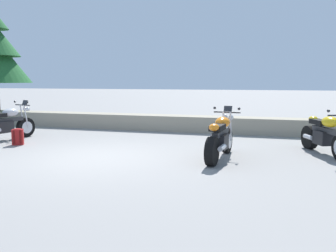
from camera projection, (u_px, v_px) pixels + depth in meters
The scene contains 6 objects.
ground_plane at pixel (94, 157), 8.20m from camera, with size 120.00×120.00×0.00m, color gray.
stone_wall at pixel (156, 122), 12.74m from camera, with size 36.00×0.80×0.55m, color gray.
motorcycle_silver_near_left at pixel (6, 124), 10.55m from camera, with size 0.81×2.04×1.18m.
motorcycle_orange_centre at pixel (221, 138), 8.03m from camera, with size 0.67×2.06×1.18m.
motorcycle_yellow_far_right at pixel (325, 135), 8.44m from camera, with size 1.01×1.98×1.18m.
rider_backpack at pixel (18, 136), 9.78m from camera, with size 0.35×0.34×0.47m.
Camera 1 is at (3.84, -7.26, 1.81)m, focal length 37.17 mm.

